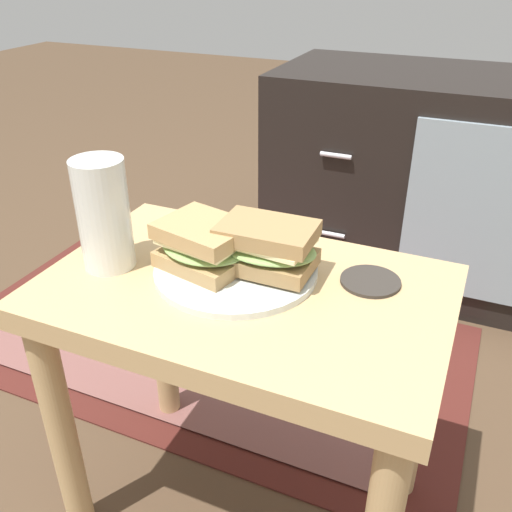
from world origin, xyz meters
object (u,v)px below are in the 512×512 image
object	(u,v)px
tv_cabinet	(449,183)
plate	(236,270)
beer_glass	(104,217)
sandwich_front	(204,245)
sandwich_back	(267,246)
coaster	(370,281)

from	to	relation	value
tv_cabinet	plate	size ratio (longest dim) A/B	4.13
plate	beer_glass	xyz separation A→B (m)	(-0.18, -0.05, 0.07)
tv_cabinet	sandwich_front	world-z (taller)	tv_cabinet
tv_cabinet	sandwich_front	xyz separation A→B (m)	(-0.25, -0.94, 0.21)
tv_cabinet	plate	bearing A→B (deg)	-102.89
plate	sandwich_back	distance (m)	0.06
beer_glass	coaster	size ratio (longest dim) A/B	1.92
sandwich_front	sandwich_back	size ratio (longest dim) A/B	1.06
sandwich_front	plate	bearing A→B (deg)	14.85
coaster	plate	bearing A→B (deg)	-164.31
coaster	sandwich_front	bearing A→B (deg)	-164.47
sandwich_front	beer_glass	world-z (taller)	beer_glass
sandwich_front	tv_cabinet	bearing A→B (deg)	74.79
sandwich_back	coaster	size ratio (longest dim) A/B	1.68
tv_cabinet	plate	xyz separation A→B (m)	(-0.21, -0.92, 0.17)
plate	beer_glass	size ratio (longest dim) A/B	1.45
sandwich_front	coaster	bearing A→B (deg)	15.53
plate	sandwich_back	xyz separation A→B (m)	(0.04, 0.01, 0.04)
tv_cabinet	sandwich_back	distance (m)	0.95
sandwich_back	beer_glass	world-z (taller)	beer_glass
tv_cabinet	sandwich_back	xyz separation A→B (m)	(-0.17, -0.91, 0.22)
plate	sandwich_back	bearing A→B (deg)	14.85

